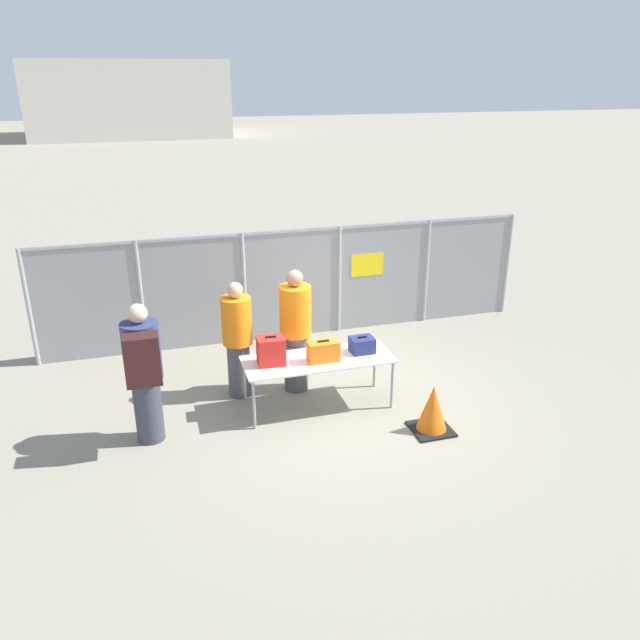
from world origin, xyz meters
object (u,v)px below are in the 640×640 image
Objects in this scene: suitcase_red at (271,351)px; utility_trailer at (331,280)px; traffic_cone at (432,410)px; suitcase_orange at (323,351)px; inspection_table at (318,362)px; security_worker_far at (237,338)px; suitcase_navy at (362,345)px; security_worker_near at (296,329)px; traveler_hooded at (144,370)px.

suitcase_red reaches higher than utility_trailer.
suitcase_orange is at bearing 141.67° from traffic_cone.
inspection_table is 1.20m from security_worker_far.
security_worker_near is at bearing 145.00° from suitcase_navy.
traveler_hooded is 3.67m from traffic_cone.
security_worker_far is 2.86m from traffic_cone.
suitcase_red is 0.70m from suitcase_orange.
security_worker_near reaches higher than traffic_cone.
inspection_table is at bearing -2.47° from suitcase_red.
suitcase_orange reaches higher than inspection_table.
security_worker_near is at bearing 49.77° from suitcase_red.
inspection_table is 0.50× the size of utility_trailer.
suitcase_red is at bearing -117.44° from utility_trailer.
traveler_hooded reaches higher than traffic_cone.
suitcase_orange is 4.52m from utility_trailer.
traffic_cone is (0.59, -1.06, -0.54)m from suitcase_navy.
suitcase_red is 0.23× the size of security_worker_far.
inspection_table is 6.27× the size of suitcase_navy.
security_worker_near is at bearing 104.90° from inspection_table.
suitcase_red is 4.69m from utility_trailer.
security_worker_far is (-1.04, 0.74, 0.01)m from suitcase_orange.
suitcase_orange is 2.34m from traveler_hooded.
security_worker_far reaches higher than utility_trailer.
traffic_cone is (1.40, -1.63, -0.64)m from security_worker_near.
utility_trailer is (1.46, 4.25, -0.45)m from suitcase_orange.
traveler_hooded is (-2.93, -0.29, 0.17)m from suitcase_navy.
suitcase_orange is at bearing 17.99° from traveler_hooded.
security_worker_near is at bearing -115.02° from utility_trailer.
suitcase_orange is 0.72m from security_worker_near.
security_worker_far reaches higher than suitcase_navy.
inspection_table is 0.69m from suitcase_red.
security_worker_far is 4.33m from utility_trailer.
suitcase_red is 0.22× the size of traveler_hooded.
suitcase_navy is 2.95m from traveler_hooded.
inspection_table is 5.10× the size of suitcase_red.
traffic_cone is (-0.26, -5.20, -0.12)m from utility_trailer.
suitcase_red is 0.62× the size of traffic_cone.
security_worker_near is 3.97m from utility_trailer.
suitcase_orange is 0.23× the size of security_worker_near.
inspection_table is 2.32m from traveler_hooded.
suitcase_orange is 0.61m from suitcase_navy.
security_worker_near is 1.07× the size of security_worker_far.
suitcase_red is 0.72m from security_worker_far.
suitcase_navy is at bearing -101.75° from utility_trailer.
suitcase_navy is 0.99m from security_worker_near.
traveler_hooded is at bearing -130.55° from utility_trailer.
suitcase_red is at bearing 49.96° from security_worker_near.
security_worker_far is (-0.83, 0.06, -0.06)m from security_worker_near.
utility_trailer is (1.51, 4.17, -0.26)m from inspection_table.
traveler_hooded reaches higher than inspection_table.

